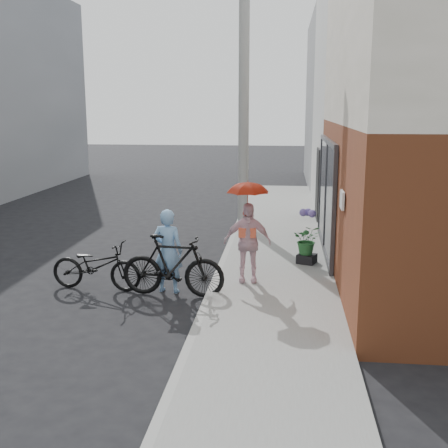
% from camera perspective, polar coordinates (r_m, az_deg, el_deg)
% --- Properties ---
extents(ground, '(80.00, 80.00, 0.00)m').
position_cam_1_polar(ground, '(9.92, -7.10, -7.84)').
color(ground, black).
rests_on(ground, ground).
extents(sidewalk, '(2.20, 24.00, 0.12)m').
position_cam_1_polar(sidewalk, '(11.55, 5.42, -4.63)').
color(sidewalk, gray).
rests_on(sidewalk, ground).
extents(curb, '(0.12, 24.00, 0.12)m').
position_cam_1_polar(curb, '(11.62, -0.33, -4.47)').
color(curb, '#9E9E99').
rests_on(curb, ground).
extents(east_building_far, '(8.00, 8.00, 7.00)m').
position_cam_1_polar(east_building_far, '(25.57, 17.80, 11.70)').
color(east_building_far, gray).
rests_on(east_building_far, ground).
extents(utility_pole, '(0.28, 0.28, 7.00)m').
position_cam_1_polar(utility_pole, '(15.12, 2.02, 12.50)').
color(utility_pole, '#9E9E99').
rests_on(utility_pole, ground).
extents(officer, '(0.60, 0.44, 1.54)m').
position_cam_1_polar(officer, '(10.19, -5.72, -2.74)').
color(officer, '#7EAFE0').
rests_on(officer, ground).
extents(bike_left, '(1.77, 0.76, 0.91)m').
position_cam_1_polar(bike_left, '(10.62, -12.84, -4.16)').
color(bike_left, black).
rests_on(bike_left, ground).
extents(bike_right, '(1.89, 0.66, 1.12)m').
position_cam_1_polar(bike_right, '(10.01, -5.21, -4.25)').
color(bike_right, black).
rests_on(bike_right, ground).
extents(kimono_woman, '(0.89, 0.42, 1.49)m').
position_cam_1_polar(kimono_woman, '(10.39, 2.38, -1.87)').
color(kimono_woman, silver).
rests_on(kimono_woman, sidewalk).
extents(parasol, '(0.75, 0.75, 0.66)m').
position_cam_1_polar(parasol, '(10.19, 2.44, 4.01)').
color(parasol, red).
rests_on(parasol, kimono_woman).
extents(planter, '(0.46, 0.46, 0.19)m').
position_cam_1_polar(planter, '(11.86, 8.40, -3.50)').
color(planter, black).
rests_on(planter, sidewalk).
extents(potted_plant, '(0.56, 0.49, 0.63)m').
position_cam_1_polar(potted_plant, '(11.76, 8.46, -1.59)').
color(potted_plant, '#27612E').
rests_on(potted_plant, planter).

